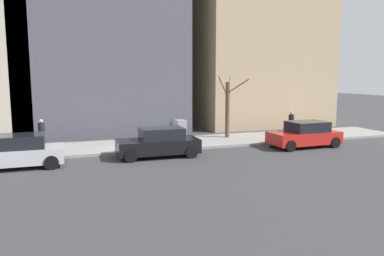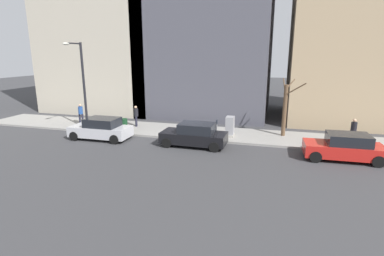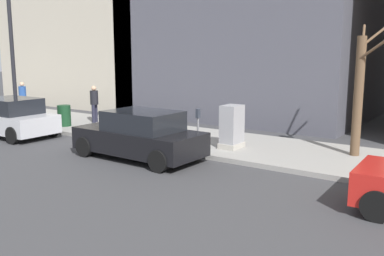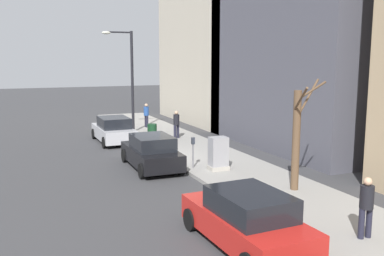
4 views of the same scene
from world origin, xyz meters
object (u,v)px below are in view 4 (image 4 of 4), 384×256
object	(u,v)px
parked_car_silver	(114,130)
pedestrian_near_meter	(366,204)
parked_car_black	(151,152)
streetlamp	(128,73)
utility_box	(218,154)
parking_meter	(193,149)
pedestrian_far_corner	(146,114)
trash_bin	(152,131)
parked_car_red	(247,220)
pedestrian_midblock	(176,123)
bare_tree	(297,137)

from	to	relation	value
parked_car_silver	pedestrian_near_meter	xyz separation A→B (m)	(3.00, -16.56, 0.35)
parked_car_black	streetlamp	world-z (taller)	streetlamp
parked_car_silver	utility_box	size ratio (longest dim) A/B	2.95
parking_meter	utility_box	xyz separation A→B (m)	(0.85, -0.78, -0.13)
parked_car_black	pedestrian_far_corner	distance (m)	11.07
parking_meter	trash_bin	xyz separation A→B (m)	(0.45, 7.29, -0.38)
utility_box	trash_bin	distance (m)	8.08
parked_car_red	parking_meter	distance (m)	7.85
parked_car_silver	pedestrian_midblock	bearing A→B (deg)	-14.53
streetlamp	bare_tree	xyz separation A→B (m)	(2.33, -14.69, -1.91)
pedestrian_near_meter	pedestrian_far_corner	distance (m)	20.48
parking_meter	pedestrian_far_corner	bearing A→B (deg)	82.92
parked_car_red	pedestrian_far_corner	xyz separation A→B (m)	(3.21, 19.44, 0.35)
parking_meter	bare_tree	size ratio (longest dim) A/B	0.34
parked_car_black	parking_meter	world-z (taller)	parked_car_black
parked_car_red	trash_bin	world-z (taller)	parked_car_red
parking_meter	pedestrian_far_corner	distance (m)	11.88
parked_car_silver	streetlamp	world-z (taller)	streetlamp
pedestrian_near_meter	bare_tree	bearing A→B (deg)	81.87
parked_car_black	parking_meter	size ratio (longest dim) A/B	3.13
parking_meter	utility_box	distance (m)	1.16
parked_car_silver	pedestrian_near_meter	size ratio (longest dim) A/B	2.54
parked_car_red	utility_box	distance (m)	7.35
parked_car_black	parking_meter	distance (m)	1.93
parked_car_black	pedestrian_far_corner	size ratio (longest dim) A/B	2.55
utility_box	streetlamp	distance (m)	11.53
parked_car_silver	utility_box	distance (m)	9.02
parked_car_red	trash_bin	size ratio (longest dim) A/B	4.73
parking_meter	streetlamp	world-z (taller)	streetlamp
streetlamp	pedestrian_midblock	bearing A→B (deg)	-58.38
parking_meter	utility_box	world-z (taller)	utility_box
streetlamp	pedestrian_near_meter	size ratio (longest dim) A/B	3.92
streetlamp	pedestrian_midblock	distance (m)	4.87
parked_car_silver	utility_box	bearing A→B (deg)	-73.66
trash_bin	parked_car_silver	bearing A→B (deg)	165.43
bare_tree	streetlamp	bearing A→B (deg)	99.03
parked_car_silver	pedestrian_far_corner	world-z (taller)	pedestrian_far_corner
parked_car_silver	streetlamp	xyz separation A→B (m)	(1.58, 2.40, 3.28)
trash_bin	bare_tree	bearing A→B (deg)	-81.66
pedestrian_near_meter	parked_car_black	bearing A→B (deg)	109.78
bare_tree	parked_car_red	bearing A→B (deg)	-140.51
pedestrian_midblock	bare_tree	bearing A→B (deg)	-111.28
parked_car_red	utility_box	bearing A→B (deg)	67.27
parked_car_red	trash_bin	bearing A→B (deg)	79.60
parked_car_silver	bare_tree	distance (m)	12.97
parking_meter	streetlamp	bearing A→B (deg)	90.93
parked_car_red	pedestrian_far_corner	bearing A→B (deg)	78.59
pedestrian_far_corner	utility_box	bearing A→B (deg)	168.30
pedestrian_midblock	utility_box	bearing A→B (deg)	-120.30
parked_car_silver	pedestrian_midblock	size ratio (longest dim) A/B	2.54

